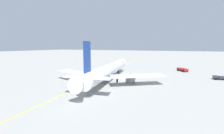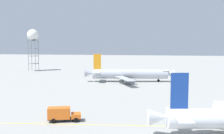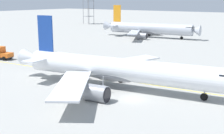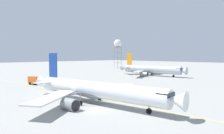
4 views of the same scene
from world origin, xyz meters
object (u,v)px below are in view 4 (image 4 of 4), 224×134
Objects in this scene: airliner_main at (94,90)px; catering_truck_truck at (36,80)px; airliner_secondary at (151,70)px; radar_tower at (118,44)px.

airliner_main is 38.92m from catering_truck_truck.
airliner_secondary is 60.61m from catering_truck_truck.
radar_tower is at bearing 102.11° from catering_truck_truck.
airliner_secondary is at bearing 149.49° from radar_tower.
airliner_secondary is at bearing 65.08° from catering_truck_truck.
radar_tower reaches higher than airliner_main.
catering_truck_truck is at bearing 118.04° from radar_tower.
airliner_secondary is 1.56× the size of radar_tower.
radar_tower is (60.27, -35.52, 17.50)m from airliner_secondary.
radar_tower is (89.56, -98.54, 17.66)m from airliner_main.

